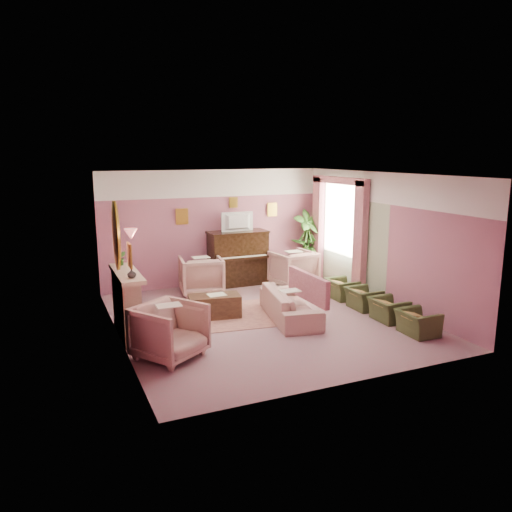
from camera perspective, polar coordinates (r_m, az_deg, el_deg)
name	(u,v)px	position (r m, az deg, el deg)	size (l,w,h in m)	color
floor	(264,319)	(9.83, 0.96, -7.22)	(5.50, 6.00, 0.01)	gray
ceiling	(265,174)	(9.31, 1.02, 9.31)	(5.50, 6.00, 0.01)	silver
wall_back	(214,228)	(12.23, -4.83, 3.24)	(5.50, 0.02, 2.80)	#824F6F
wall_front	(356,287)	(6.92, 11.32, -3.48)	(5.50, 0.02, 2.80)	#824F6F
wall_left	(116,261)	(8.72, -15.70, -0.56)	(0.02, 6.00, 2.80)	#824F6F
wall_right	(383,239)	(10.88, 14.30, 1.88)	(0.02, 6.00, 2.80)	#824F6F
picture_rail_band	(213,183)	(12.11, -4.90, 8.27)	(5.50, 0.01, 0.65)	white
stripe_panel	(347,244)	(11.97, 10.39, 1.33)	(0.01, 3.00, 2.15)	#A1B290
fireplace_surround	(126,305)	(9.15, -14.59, -5.44)	(0.30, 1.40, 1.10)	#C8AC8E
fireplace_inset	(133,312)	(9.20, -13.92, -6.28)	(0.18, 0.72, 0.68)	black
fire_ember	(135,322)	(9.27, -13.62, -7.31)	(0.06, 0.54, 0.10)	#EE4319
mantel_shelf	(127,274)	(9.00, -14.58, -1.95)	(0.40, 1.55, 0.07)	#C8AC8E
hearth	(139,332)	(9.34, -13.19, -8.48)	(0.55, 1.50, 0.02)	#C8AC8E
mirror_frame	(116,236)	(8.85, -15.70, 2.25)	(0.04, 0.72, 1.20)	#B5932C
mirror_glass	(118,236)	(8.86, -15.54, 2.26)	(0.01, 0.60, 1.06)	white
sconce_shade	(131,234)	(7.81, -14.12, 2.47)	(0.20, 0.20, 0.16)	#FF7F74
piano	(238,259)	(12.23, -2.07, -0.29)	(1.40, 0.60, 1.30)	black
piano_keyshelf	(243,258)	(11.90, -1.46, -0.28)	(1.30, 0.12, 0.06)	black
piano_keys	(243,257)	(11.89, -1.46, -0.09)	(1.20, 0.08, 0.02)	beige
piano_top	(238,232)	(12.11, -2.10, 2.76)	(1.45, 0.65, 0.04)	black
television	(238,220)	(12.02, -2.02, 4.10)	(0.80, 0.12, 0.48)	black
print_back_left	(182,216)	(11.92, -8.45, 4.49)	(0.30, 0.03, 0.38)	#B5932C
print_back_right	(272,210)	(12.72, 1.86, 5.33)	(0.26, 0.03, 0.34)	#B5932C
print_back_mid	(233,202)	(12.28, -2.60, 6.13)	(0.22, 0.03, 0.26)	#B5932C
print_left_wall	(130,255)	(7.50, -14.25, 0.07)	(0.03, 0.28, 0.36)	#B5932C
window_blind	(341,217)	(12.06, 9.70, 4.44)	(0.03, 1.40, 1.80)	beige
curtain_left	(360,240)	(11.32, 11.82, 1.84)	(0.16, 0.34, 2.60)	#9F5663
curtain_right	(318,228)	(12.85, 7.11, 3.15)	(0.16, 0.34, 2.60)	#9F5663
pelmet	(339,180)	(11.94, 9.51, 8.52)	(0.16, 2.20, 0.16)	#9F5663
mantel_plant	(122,258)	(9.50, -15.10, -0.23)	(0.16, 0.16, 0.28)	#326722
mantel_vase	(132,274)	(8.50, -14.02, -1.96)	(0.16, 0.16, 0.16)	white
area_rug	(221,316)	(10.01, -3.99, -6.86)	(2.50, 1.80, 0.01)	#A5685C
coffee_table	(215,306)	(9.91, -4.76, -5.73)	(1.00, 0.50, 0.45)	#442C1B
table_paper	(217,295)	(9.86, -4.51, -4.43)	(0.35, 0.28, 0.01)	white
sofa	(290,299)	(9.78, 3.90, -4.92)	(0.65, 1.96, 0.79)	tan
sofa_throw	(308,287)	(9.90, 5.97, -3.51)	(0.10, 1.49, 0.55)	#9F5663
floral_armchair_left	(201,273)	(11.48, -6.29, -1.99)	(0.93, 0.93, 0.97)	tan
floral_armchair_right	(293,267)	(12.12, 4.29, -1.23)	(0.93, 0.93, 0.97)	tan
floral_armchair_front	(170,329)	(8.01, -9.85, -8.17)	(0.93, 0.93, 0.97)	tan
olive_chair_a	(418,319)	(9.39, 18.01, -6.84)	(0.48, 0.68, 0.59)	#3C4825
olive_chair_b	(389,306)	(9.98, 14.91, -5.56)	(0.48, 0.68, 0.59)	#3C4825
olive_chair_c	(363,295)	(10.61, 12.17, -4.41)	(0.48, 0.68, 0.59)	#3C4825
olive_chair_d	(342,286)	(11.26, 9.76, -3.38)	(0.48, 0.68, 0.59)	#3C4825
side_table	(306,264)	(13.05, 5.75, -0.93)	(0.52, 0.52, 0.70)	beige
side_plant_big	(307,245)	(12.95, 5.80, 1.31)	(0.30, 0.30, 0.34)	#326722
side_plant_small	(313,246)	(12.93, 6.48, 1.15)	(0.16, 0.16, 0.28)	#326722
palm_pot	(307,271)	(13.03, 5.83, -1.77)	(0.34, 0.34, 0.34)	#963C2A
palm_plant	(308,238)	(12.85, 5.91, 2.10)	(0.76, 0.76, 1.44)	#326722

